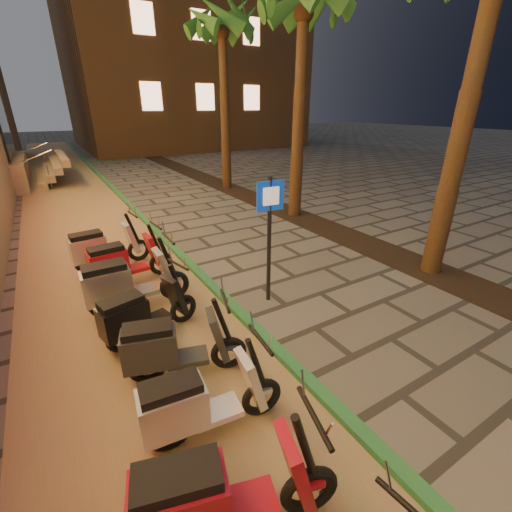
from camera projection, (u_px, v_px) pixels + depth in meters
ground at (401, 394)px, 4.37m from camera, size 120.00×120.00×0.00m
parking_strip at (83, 221)px, 10.96m from camera, size 3.40×60.00×0.01m
green_curb at (137, 212)px, 11.75m from camera, size 0.18×60.00×0.10m
planting_strip at (336, 232)px, 9.99m from camera, size 1.20×40.00×0.02m
palm_c at (304, 11)px, 9.26m from camera, size 2.97×3.02×6.91m
palm_d at (222, 33)px, 13.08m from camera, size 2.97×3.02×7.16m
pedestrian_sign at (270, 224)px, 5.91m from camera, size 0.51×0.10×2.33m
scooter_4 at (215, 498)px, 2.70m from camera, size 1.73×0.87×1.22m
scooter_5 at (197, 404)px, 3.61m from camera, size 1.61×0.61×1.13m
scooter_6 at (170, 348)px, 4.44m from camera, size 1.61×0.83×1.14m
scooter_7 at (140, 314)px, 5.17m from camera, size 1.60×0.77×1.13m
scooter_8 at (125, 283)px, 5.92m from camera, size 1.81×0.64×1.28m
scooter_9 at (122, 262)px, 6.85m from camera, size 1.68×0.62×1.18m
scooter_10 at (101, 248)px, 7.52m from camera, size 1.69×0.63×1.19m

